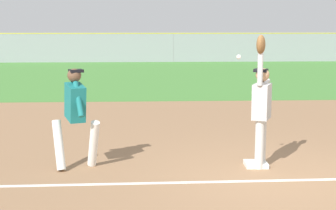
% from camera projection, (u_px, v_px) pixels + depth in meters
% --- Properties ---
extents(ground_plane, '(79.01, 79.01, 0.00)m').
position_uv_depth(ground_plane, '(276.00, 178.00, 8.14)').
color(ground_plane, '#936D4C').
extents(outfield_grass, '(49.61, 17.86, 0.01)m').
position_uv_depth(outfield_grass, '(185.00, 75.00, 25.23)').
color(outfield_grass, '#478438').
rests_on(outfield_grass, ground_plane).
extents(chalk_foul_line, '(12.00, 0.28, 0.01)m').
position_uv_depth(chalk_foul_line, '(10.00, 186.00, 7.70)').
color(chalk_foul_line, white).
rests_on(chalk_foul_line, ground_plane).
extents(first_base, '(0.39, 0.39, 0.08)m').
position_uv_depth(first_base, '(256.00, 164.00, 8.79)').
color(first_base, white).
rests_on(first_base, ground_plane).
extents(fielder, '(0.47, 0.86, 2.28)m').
position_uv_depth(fielder, '(261.00, 103.00, 8.56)').
color(fielder, silver).
rests_on(fielder, ground_plane).
extents(runner, '(0.88, 0.81, 1.72)m').
position_uv_depth(runner, '(75.00, 111.00, 8.50)').
color(runner, white).
rests_on(runner, ground_plane).
extents(baseball, '(0.07, 0.07, 0.07)m').
position_uv_depth(baseball, '(239.00, 57.00, 8.25)').
color(baseball, white).
extents(outfield_fence, '(49.69, 0.08, 1.95)m').
position_uv_depth(outfield_fence, '(173.00, 48.00, 33.88)').
color(outfield_fence, '#93999E').
rests_on(outfield_fence, ground_plane).
extents(parked_car_red, '(4.56, 2.44, 1.25)m').
position_uv_depth(parked_car_red, '(81.00, 50.00, 36.64)').
color(parked_car_red, '#B21E1E').
rests_on(parked_car_red, ground_plane).
extents(parked_car_silver, '(4.50, 2.32, 1.25)m').
position_uv_depth(parked_car_silver, '(161.00, 50.00, 37.47)').
color(parked_car_silver, '#B7B7BC').
rests_on(parked_car_silver, ground_plane).
extents(parked_car_blue, '(4.50, 2.32, 1.25)m').
position_uv_depth(parked_car_blue, '(227.00, 49.00, 37.55)').
color(parked_car_blue, '#23389E').
rests_on(parked_car_blue, ground_plane).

